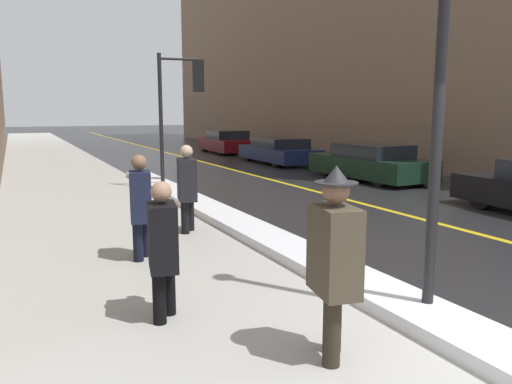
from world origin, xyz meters
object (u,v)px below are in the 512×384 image
pedestrian_in_fedora (334,256)px  pedestrian_in_glasses (140,202)px  parked_car_maroon (227,142)px  lamp_post (443,29)px  parked_car_navy (279,151)px  pedestrian_with_shoulder_bag (163,244)px  traffic_light_near (184,92)px  parked_car_dark_green (370,163)px  pedestrian_nearside (187,184)px

pedestrian_in_fedora → pedestrian_in_glasses: size_ratio=1.11×
pedestrian_in_fedora → parked_car_maroon: bearing=170.8°
lamp_post → pedestrian_in_fedora: 2.56m
pedestrian_in_glasses → parked_car_maroon: 19.90m
pedestrian_in_glasses → parked_car_navy: pedestrian_in_glasses is taller
lamp_post → pedestrian_with_shoulder_bag: size_ratio=3.37×
pedestrian_with_shoulder_bag → parked_car_navy: bearing=158.3°
pedestrian_in_glasses → parked_car_maroon: bearing=164.8°
traffic_light_near → parked_car_maroon: (5.96, 11.21, -2.19)m
pedestrian_in_fedora → pedestrian_in_glasses: bearing=-156.9°
pedestrian_with_shoulder_bag → parked_car_maroon: size_ratio=0.35×
pedestrian_with_shoulder_bag → pedestrian_in_glasses: 2.33m
pedestrian_in_fedora → pedestrian_in_glasses: (-0.82, 3.83, -0.08)m
pedestrian_in_fedora → parked_car_dark_green: 12.43m
pedestrian_with_shoulder_bag → lamp_post: bearing=76.5°
pedestrian_nearside → parked_car_maroon: size_ratio=0.38×
pedestrian_in_glasses → parked_car_dark_green: (8.82, 5.67, -0.32)m
parked_car_navy → parked_car_maroon: bearing=0.8°
traffic_light_near → parked_car_maroon: traffic_light_near is taller
pedestrian_with_shoulder_bag → pedestrian_nearside: size_ratio=0.93×
pedestrian_in_fedora → parked_car_navy: size_ratio=0.37×
lamp_post → parked_car_dark_green: lamp_post is taller
pedestrian_with_shoulder_bag → parked_car_maroon: (9.10, 20.15, -0.25)m
lamp_post → traffic_light_near: (0.54, 10.13, -0.26)m
pedestrian_nearside → parked_car_navy: bearing=155.0°
parked_car_navy → parked_car_dark_green: bearing=-176.7°
parked_car_navy → parked_car_maroon: 6.18m
parked_car_dark_green → traffic_light_near: bearing=79.0°
parked_car_maroon → pedestrian_with_shoulder_bag: bearing=157.3°
pedestrian_in_fedora → parked_car_maroon: (7.98, 21.67, -0.38)m
traffic_light_near → parked_car_dark_green: (5.98, -0.97, -2.21)m
pedestrian_with_shoulder_bag → pedestrian_nearside: pedestrian_nearside is taller
pedestrian_with_shoulder_bag → pedestrian_in_glasses: bearing=-176.4°
traffic_light_near → pedestrian_with_shoulder_bag: (-3.14, -8.94, -1.93)m
pedestrian_nearside → parked_car_dark_green: (7.66, 4.34, -0.34)m
parked_car_maroon → parked_car_dark_green: bearing=-178.3°
pedestrian_nearside → parked_car_dark_green: size_ratio=0.36×
traffic_light_near → parked_car_maroon: bearing=69.2°
parked_car_navy → pedestrian_nearside: bearing=145.9°
pedestrian_in_fedora → pedestrian_nearside: bearing=-172.8°
pedestrian_nearside → lamp_post: bearing=24.3°
pedestrian_in_fedora → parked_car_navy: (7.86, 15.50, -0.43)m
parked_car_navy → pedestrian_in_glasses: bearing=145.3°
lamp_post → pedestrian_nearside: 5.39m
lamp_post → pedestrian_nearside: lamp_post is taller
pedestrian_in_glasses → parked_car_maroon: pedestrian_in_glasses is taller
parked_car_dark_green → parked_car_navy: parked_car_dark_green is taller
traffic_light_near → pedestrian_in_glasses: 7.46m
pedestrian_in_glasses → parked_car_dark_green: pedestrian_in_glasses is taller
pedestrian_in_fedora → parked_car_maroon: size_ratio=0.41×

